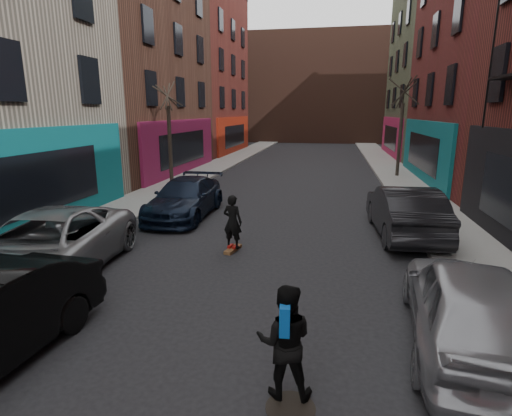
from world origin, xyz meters
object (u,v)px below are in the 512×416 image
at_px(tree_left_far, 169,124).
at_px(skateboard, 233,249).
at_px(tree_right_far, 401,120).
at_px(parked_left_end, 185,198).
at_px(manhole, 291,408).
at_px(parked_right_far, 470,306).
at_px(parked_left_far, 46,246).
at_px(pedestrian, 285,341).
at_px(skateboarder, 233,222).
at_px(parked_right_end, 404,211).

relative_size(tree_left_far, skateboard, 8.12).
relative_size(tree_right_far, parked_left_end, 1.35).
height_order(parked_left_end, manhole, parked_left_end).
bearing_deg(manhole, parked_right_far, 35.48).
relative_size(parked_left_far, pedestrian, 3.40).
bearing_deg(manhole, tree_left_far, 117.79).
relative_size(parked_left_far, skateboarder, 3.63).
height_order(parked_right_end, pedestrian, pedestrian).
xyz_separation_m(tree_right_far, skateboard, (-6.77, -15.04, -3.48)).
bearing_deg(tree_left_far, manhole, -62.21).
height_order(skateboard, pedestrian, pedestrian).
bearing_deg(parked_right_far, manhole, 42.06).
bearing_deg(parked_left_end, tree_left_far, 116.38).
bearing_deg(pedestrian, tree_right_far, -107.23).
bearing_deg(pedestrian, parked_left_far, -31.39).
height_order(pedestrian, manhole, pedestrian).
distance_m(pedestrian, manhole, 0.91).
bearing_deg(parked_left_far, parked_left_end, 72.35).
relative_size(parked_left_far, parked_left_end, 1.14).
bearing_deg(pedestrian, skateboard, -74.02).
bearing_deg(skateboarder, manhole, 122.73).
distance_m(skateboarder, manhole, 6.60).
height_order(skateboard, manhole, skateboard).
bearing_deg(skateboard, parked_left_end, 139.81).
xyz_separation_m(parked_left_end, manhole, (5.15, -9.67, -0.73)).
height_order(parked_left_far, pedestrian, pedestrian).
height_order(tree_left_far, parked_right_end, tree_left_far).
bearing_deg(manhole, skateboard, 111.06).
bearing_deg(tree_right_far, manhole, -101.80).
xyz_separation_m(parked_left_far, parked_left_end, (1.23, 6.27, -0.07)).
relative_size(skateboard, pedestrian, 0.47).
relative_size(parked_left_far, parked_right_far, 1.21).
bearing_deg(parked_right_far, tree_left_far, -43.99).
distance_m(parked_right_end, skateboard, 5.81).
bearing_deg(pedestrian, parked_right_far, -154.70).
relative_size(parked_left_end, parked_right_far, 1.06).
height_order(tree_left_far, skateboard, tree_left_far).
relative_size(tree_right_far, skateboard, 8.50).
distance_m(parked_right_far, manhole, 3.55).
xyz_separation_m(tree_left_far, manhole, (7.98, -15.14, -3.37)).
distance_m(tree_left_far, parked_left_end, 6.71).
xyz_separation_m(tree_left_far, pedestrian, (7.85, -14.85, -2.52)).
relative_size(tree_left_far, skateboarder, 4.09).
bearing_deg(tree_left_far, pedestrian, -62.13).
bearing_deg(tree_right_far, tree_left_far, -154.18).
bearing_deg(parked_right_end, tree_left_far, -34.39).
distance_m(tree_left_far, skateboarder, 10.93).
distance_m(tree_right_far, parked_right_end, 12.88).
bearing_deg(tree_left_far, skateboarder, -58.07).
distance_m(parked_left_end, manhole, 10.98).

